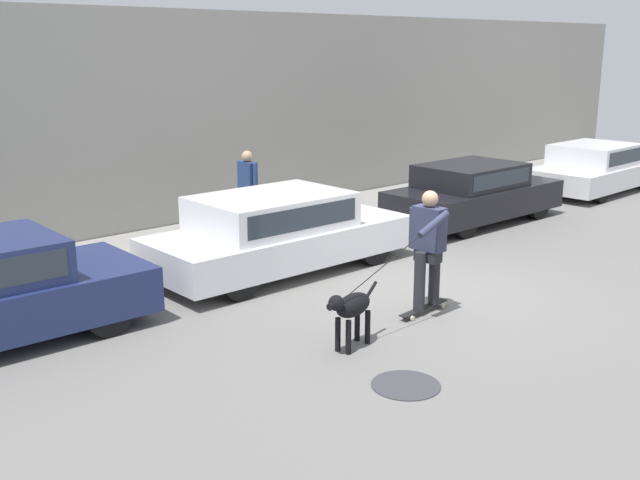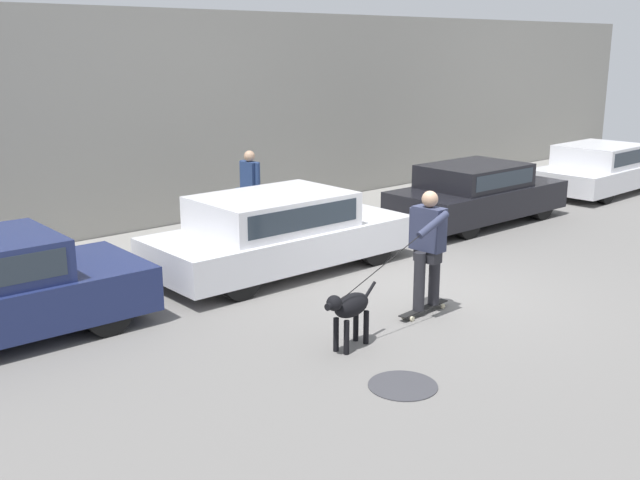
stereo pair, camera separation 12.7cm
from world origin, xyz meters
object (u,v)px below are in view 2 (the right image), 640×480
at_px(parked_car_1, 279,233).
at_px(pedestrian_with_bag, 250,188).
at_px(parked_car_3, 601,169).
at_px(dog, 350,308).
at_px(skateboarder, 428,245).
at_px(parked_car_2, 477,194).

bearing_deg(parked_car_1, pedestrian_with_bag, 67.59).
height_order(parked_car_3, pedestrian_with_bag, pedestrian_with_bag).
xyz_separation_m(parked_car_1, dog, (-1.41, -3.19, -0.12)).
relative_size(parked_car_3, skateboarder, 1.75).
bearing_deg(skateboarder, dog, 3.05).
distance_m(parked_car_3, dog, 12.26).
bearing_deg(parked_car_2, parked_car_3, 0.57).
xyz_separation_m(parked_car_3, skateboarder, (-10.16, -2.97, 0.40)).
distance_m(parked_car_3, pedestrian_with_bag, 9.82).
distance_m(parked_car_1, skateboarder, 3.00).
bearing_deg(pedestrian_with_bag, parked_car_2, -24.45).
bearing_deg(parked_car_1, parked_car_3, 0.41).
distance_m(parked_car_2, parked_car_3, 5.13).
relative_size(skateboarder, pedestrian_with_bag, 1.55).
relative_size(dog, pedestrian_with_bag, 0.64).
height_order(parked_car_2, parked_car_3, parked_car_2).
bearing_deg(pedestrian_with_bag, skateboarder, -97.72).
bearing_deg(skateboarder, parked_car_2, -153.85).
distance_m(parked_car_1, dog, 3.49).
xyz_separation_m(parked_car_2, pedestrian_with_bag, (-4.49, 1.91, 0.42)).
bearing_deg(parked_car_3, parked_car_1, 178.37).
xyz_separation_m(parked_car_1, skateboarder, (0.26, -2.97, 0.34)).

